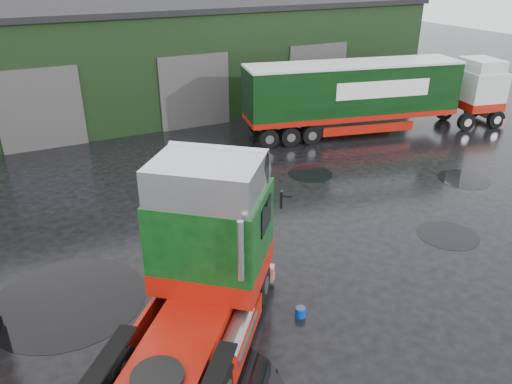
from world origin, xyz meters
TOP-DOWN VIEW (x-y plane):
  - ground at (0.00, 0.00)m, footprint 100.00×100.00m
  - warehouse at (2.00, 20.00)m, footprint 32.40×12.40m
  - hero_tractor at (-4.50, -3.00)m, footprint 6.95×7.49m
  - lorry_right at (8.94, 9.00)m, footprint 14.95×5.62m
  - wash_bucket at (-1.32, -2.88)m, footprint 0.38×0.38m
  - tree_back_a at (-6.00, 30.00)m, footprint 4.40×4.40m
  - tree_back_b at (10.00, 30.00)m, footprint 4.40×4.40m
  - puddle_1 at (4.12, 5.25)m, footprint 1.99×1.99m
  - puddle_2 at (-6.83, 0.64)m, footprint 4.36×4.36m
  - puddle_3 at (5.51, -1.48)m, footprint 2.09×2.09m
  - puddle_4 at (9.78, 1.76)m, footprint 2.20×2.20m

SIDE VIEW (x-z plane):
  - ground at x=0.00m, z-range 0.00..0.00m
  - puddle_1 at x=4.12m, z-range 0.00..0.01m
  - puddle_2 at x=-6.83m, z-range 0.00..0.01m
  - puddle_3 at x=5.51m, z-range 0.00..0.01m
  - puddle_4 at x=9.78m, z-range 0.00..0.01m
  - wash_bucket at x=-1.32m, z-range 0.00..0.27m
  - lorry_right at x=8.94m, z-range 0.00..3.87m
  - hero_tractor at x=-4.50m, z-range 0.00..4.47m
  - warehouse at x=2.00m, z-range 0.01..6.31m
  - tree_back_b at x=10.00m, z-range 0.00..7.50m
  - tree_back_a at x=-6.00m, z-range 0.00..9.50m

